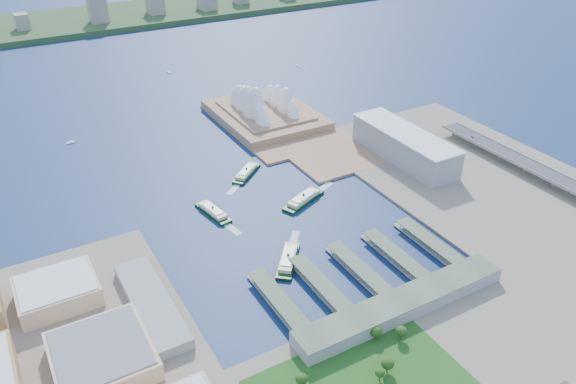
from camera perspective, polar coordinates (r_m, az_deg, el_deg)
ground at (r=565.00m, az=1.49°, el=-4.57°), size 3000.00×3000.00×0.00m
south_land at (r=444.21m, az=16.33°, el=-17.95°), size 720.00×180.00×3.00m
east_land at (r=674.47m, az=21.56°, el=-0.43°), size 240.00×500.00×3.00m
peninsula at (r=808.47m, az=-1.50°, el=7.03°), size 135.00×220.00×3.00m
far_shore at (r=1430.34m, az=-20.06°, el=16.03°), size 2200.00×260.00×12.00m
opera_house at (r=812.10m, az=-2.37°, el=9.45°), size 134.00×180.00×58.00m
toaster_building at (r=712.52m, az=11.72°, el=4.63°), size 45.00×155.00×35.00m
expressway at (r=710.45m, az=25.42°, el=0.98°), size 26.00×340.00×11.85m
west_buildings at (r=447.70m, az=-22.97°, el=-16.25°), size 200.00×280.00×27.00m
ferry_wharves at (r=519.47m, az=7.14°, el=-7.83°), size 184.00×90.00×9.30m
terminal_building at (r=482.73m, az=11.53°, el=-11.16°), size 200.00×28.00×12.00m
far_skyline at (r=1403.93m, az=-20.13°, el=17.19°), size 1900.00×140.00×55.00m
ferry_a at (r=602.15m, az=-7.64°, el=-1.84°), size 22.31×54.39×10.00m
ferry_b at (r=673.33m, az=-4.24°, el=2.14°), size 49.90×44.74×10.13m
ferry_c at (r=528.37m, az=0.01°, el=-6.69°), size 46.49×52.74×10.64m
ferry_d at (r=617.65m, az=1.59°, el=-0.58°), size 60.10×36.84×11.14m
boat_b at (r=804.91m, az=-21.22°, el=4.74°), size 10.78×4.53×2.84m
boat_c at (r=1050.28m, az=0.99°, el=12.70°), size 3.62×11.66×2.61m
boat_e at (r=1038.25m, az=-12.03°, el=11.84°), size 5.14×12.95×3.10m
car_c at (r=770.46m, az=18.25°, el=5.32°), size 1.78×4.37×1.27m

